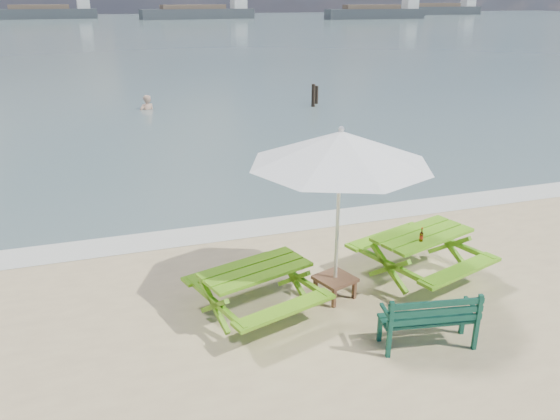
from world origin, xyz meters
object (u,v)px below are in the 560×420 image
object	(u,v)px
park_bench	(427,329)
swimmer	(148,116)
picnic_table_right	(420,256)
patio_umbrella	(341,148)
beer_bottle	(421,237)
side_table	(335,287)
picnic_table_left	(256,292)

from	to	relation	value
park_bench	swimmer	bearing A→B (deg)	96.39
picnic_table_right	park_bench	size ratio (longest dim) A/B	1.72
park_bench	patio_umbrella	distance (m)	2.82
swimmer	beer_bottle	bearing A→B (deg)	-80.61
picnic_table_right	beer_bottle	distance (m)	0.61
side_table	beer_bottle	distance (m)	1.62
side_table	swimmer	world-z (taller)	swimmer
swimmer	park_bench	bearing A→B (deg)	-83.61
patio_umbrella	beer_bottle	xyz separation A→B (m)	(1.44, -0.11, -1.57)
park_bench	side_table	world-z (taller)	park_bench
swimmer	side_table	bearing A→B (deg)	-85.32
picnic_table_left	side_table	xyz separation A→B (m)	(1.34, 0.08, -0.19)
park_bench	patio_umbrella	size ratio (longest dim) A/B	0.39
beer_bottle	swimmer	xyz separation A→B (m)	(-2.84, 17.19, -1.22)
beer_bottle	swimmer	size ratio (longest dim) A/B	0.13
picnic_table_left	beer_bottle	distance (m)	2.83
picnic_table_left	patio_umbrella	distance (m)	2.50
beer_bottle	picnic_table_left	bearing A→B (deg)	179.38
park_bench	side_table	xyz separation A→B (m)	(-0.69, 1.59, -0.06)
patio_umbrella	swimmer	xyz separation A→B (m)	(-1.40, 17.08, -2.79)
park_bench	swimmer	distance (m)	18.80
side_table	picnic_table_left	bearing A→B (deg)	-176.72
beer_bottle	swimmer	world-z (taller)	beer_bottle
side_table	patio_umbrella	xyz separation A→B (m)	(-0.00, 0.00, 2.29)
side_table	park_bench	bearing A→B (deg)	-66.45
park_bench	patio_umbrella	world-z (taller)	patio_umbrella
picnic_table_left	park_bench	distance (m)	2.53
park_bench	beer_bottle	distance (m)	1.79
picnic_table_left	side_table	distance (m)	1.35
side_table	swimmer	xyz separation A→B (m)	(-1.40, 17.08, -0.50)
patio_umbrella	park_bench	bearing A→B (deg)	-66.45
picnic_table_left	swimmer	xyz separation A→B (m)	(-0.06, 17.16, -0.68)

